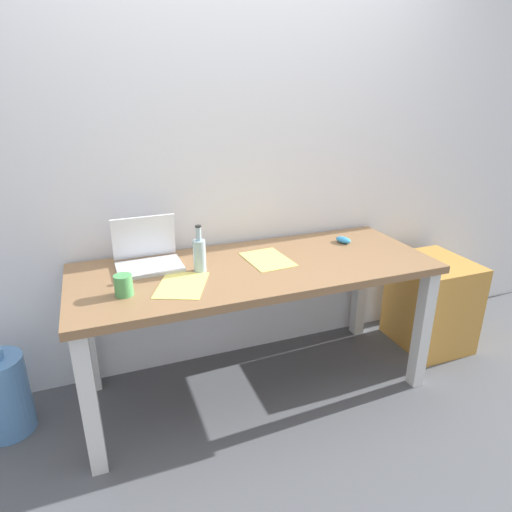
% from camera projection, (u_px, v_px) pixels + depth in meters
% --- Properties ---
extents(ground_plane, '(8.00, 8.00, 0.00)m').
position_uv_depth(ground_plane, '(256.00, 385.00, 2.53)').
color(ground_plane, '#515459').
extents(back_wall, '(5.20, 0.08, 2.60)m').
position_uv_depth(back_wall, '(229.00, 146.00, 2.43)').
color(back_wall, white).
rests_on(back_wall, ground).
extents(desk, '(1.85, 0.73, 0.75)m').
position_uv_depth(desk, '(256.00, 282.00, 2.29)').
color(desk, olive).
rests_on(desk, ground).
extents(laptop_left, '(0.33, 0.26, 0.25)m').
position_uv_depth(laptop_left, '(148.00, 256.00, 2.23)').
color(laptop_left, silver).
rests_on(laptop_left, desk).
extents(beer_bottle, '(0.06, 0.06, 0.24)m').
position_uv_depth(beer_bottle, '(199.00, 254.00, 2.15)').
color(beer_bottle, '#99B7C1').
rests_on(beer_bottle, desk).
extents(computer_mouse, '(0.09, 0.11, 0.03)m').
position_uv_depth(computer_mouse, '(343.00, 240.00, 2.58)').
color(computer_mouse, '#338CC6').
rests_on(computer_mouse, desk).
extents(coffee_mug, '(0.08, 0.08, 0.09)m').
position_uv_depth(coffee_mug, '(124.00, 285.00, 1.92)').
color(coffee_mug, '#4C9E56').
rests_on(coffee_mug, desk).
extents(paper_sheet_front_left, '(0.31, 0.36, 0.00)m').
position_uv_depth(paper_sheet_front_left, '(182.00, 285.00, 2.03)').
color(paper_sheet_front_left, '#F4E06B').
rests_on(paper_sheet_front_left, desk).
extents(paper_sheet_near_back, '(0.23, 0.31, 0.00)m').
position_uv_depth(paper_sheet_near_back, '(268.00, 259.00, 2.33)').
color(paper_sheet_near_back, '#F4E06B').
rests_on(paper_sheet_near_back, desk).
extents(water_cooler_jug, '(0.24, 0.24, 0.46)m').
position_uv_depth(water_cooler_jug, '(3.00, 395.00, 2.13)').
color(water_cooler_jug, '#598CC6').
rests_on(water_cooler_jug, ground).
extents(filing_cabinet, '(0.40, 0.48, 0.58)m').
position_uv_depth(filing_cabinet, '(431.00, 303.00, 2.86)').
color(filing_cabinet, '#C68938').
rests_on(filing_cabinet, ground).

